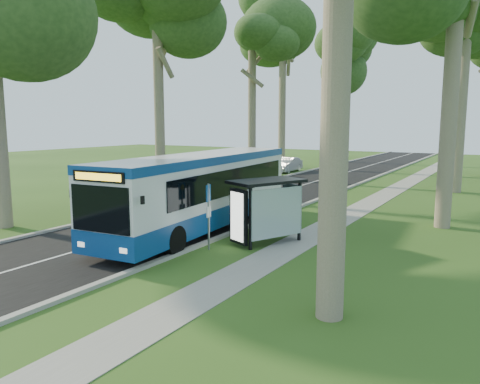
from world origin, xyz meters
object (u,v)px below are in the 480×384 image
object	(u,v)px
bus	(201,191)
car_silver	(287,165)
car_white	(261,169)
bus_stop_sign	(209,209)
litter_bin	(266,221)
bus_shelter	(265,200)

from	to	relation	value
bus	car_silver	size ratio (longest dim) A/B	3.02
car_white	car_silver	size ratio (longest dim) A/B	1.11
bus	car_silver	xyz separation A→B (m)	(-6.99, 24.08, -1.03)
car_silver	car_white	bearing A→B (deg)	-89.14
bus_stop_sign	car_white	xyz separation A→B (m)	(-8.95, 20.91, -0.75)
bus_stop_sign	litter_bin	xyz separation A→B (m)	(0.46, 3.70, -1.07)
bus_shelter	litter_bin	world-z (taller)	bus_shelter
bus_stop_sign	litter_bin	bearing A→B (deg)	72.92
bus_stop_sign	litter_bin	size ratio (longest dim) A/B	2.63
litter_bin	car_silver	world-z (taller)	car_silver
bus_stop_sign	bus_shelter	bearing A→B (deg)	40.06
car_white	car_silver	distance (m)	5.72
bus_stop_sign	bus	bearing A→B (deg)	119.59
bus	litter_bin	world-z (taller)	bus
bus	bus_shelter	world-z (taller)	bus
bus	car_silver	world-z (taller)	bus
bus_stop_sign	car_white	world-z (taller)	bus_stop_sign
bus_shelter	car_white	size ratio (longest dim) A/B	0.70
bus	litter_bin	size ratio (longest dim) A/B	13.46
bus_stop_sign	car_white	bearing A→B (deg)	103.13
bus	car_white	size ratio (longest dim) A/B	2.71
bus_stop_sign	litter_bin	distance (m)	3.88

